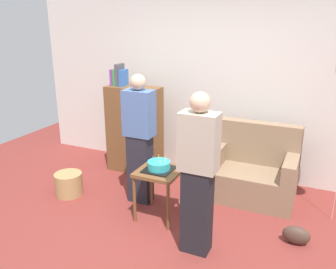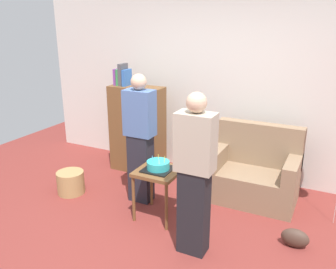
{
  "view_description": "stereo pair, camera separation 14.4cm",
  "coord_description": "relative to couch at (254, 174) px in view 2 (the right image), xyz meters",
  "views": [
    {
      "loc": [
        1.42,
        -2.86,
        2.25
      ],
      "look_at": [
        -0.2,
        0.71,
        0.95
      ],
      "focal_mm": 37.85,
      "sensor_mm": 36.0,
      "label": 1
    },
    {
      "loc": [
        1.55,
        -2.8,
        2.25
      ],
      "look_at": [
        -0.2,
        0.71,
        0.95
      ],
      "focal_mm": 37.85,
      "sensor_mm": 36.0,
      "label": 2
    }
  ],
  "objects": [
    {
      "name": "person_blowing_candles",
      "position": [
        -1.27,
        -0.69,
        0.49
      ],
      "size": [
        0.36,
        0.22,
        1.63
      ],
      "rotation": [
        0.0,
        0.0,
        -0.38
      ],
      "color": "#23232D",
      "rests_on": "ground_plane"
    },
    {
      "name": "ground_plane",
      "position": [
        -0.68,
        -1.41,
        -0.34
      ],
      "size": [
        8.0,
        8.0,
        0.0
      ],
      "primitive_type": "plane",
      "color": "maroon"
    },
    {
      "name": "handbag",
      "position": [
        0.65,
        -0.85,
        -0.24
      ],
      "size": [
        0.28,
        0.14,
        0.2
      ],
      "primitive_type": "ellipsoid",
      "color": "#473328",
      "rests_on": "ground_plane"
    },
    {
      "name": "couch",
      "position": [
        0.0,
        0.0,
        0.0
      ],
      "size": [
        1.1,
        0.7,
        0.96
      ],
      "color": "#8C7054",
      "rests_on": "ground_plane"
    },
    {
      "name": "side_table",
      "position": [
        -0.88,
        -0.96,
        0.17
      ],
      "size": [
        0.48,
        0.48,
        0.6
      ],
      "color": "brown",
      "rests_on": "ground_plane"
    },
    {
      "name": "birthday_cake",
      "position": [
        -0.88,
        -0.96,
        0.31
      ],
      "size": [
        0.32,
        0.32,
        0.17
      ],
      "color": "black",
      "rests_on": "side_table"
    },
    {
      "name": "person_holding_cake",
      "position": [
        -0.27,
        -1.37,
        0.49
      ],
      "size": [
        0.36,
        0.22,
        1.63
      ],
      "rotation": [
        0.0,
        0.0,
        2.71
      ],
      "color": "black",
      "rests_on": "ground_plane"
    },
    {
      "name": "wall_back",
      "position": [
        -0.68,
        0.64,
        1.01
      ],
      "size": [
        6.0,
        0.1,
        2.7
      ],
      "primitive_type": "cube",
      "color": "silver",
      "rests_on": "ground_plane"
    },
    {
      "name": "bookshelf",
      "position": [
        -1.81,
        0.12,
        0.33
      ],
      "size": [
        0.8,
        0.36,
        1.62
      ],
      "color": "brown",
      "rests_on": "ground_plane"
    },
    {
      "name": "wicker_basket",
      "position": [
        -2.21,
        -0.95,
        -0.19
      ],
      "size": [
        0.36,
        0.36,
        0.3
      ],
      "primitive_type": "cylinder",
      "color": "#A88451",
      "rests_on": "ground_plane"
    }
  ]
}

